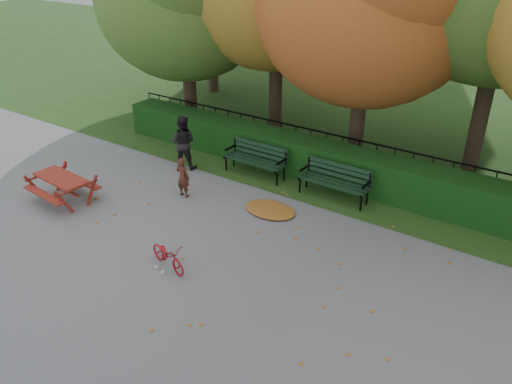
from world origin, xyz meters
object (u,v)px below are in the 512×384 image
Objects in this scene: bench_left at (256,157)px; child at (183,177)px; picnic_table at (62,182)px; bicycle at (168,255)px; bench_right at (335,179)px; adult at (183,142)px.

bench_left is 1.71× the size of child.
picnic_table reaches higher than bicycle.
bench_left is 4.72m from bicycle.
bicycle is at bearing -3.74° from picnic_table.
bench_right is 4.44m from adult.
picnic_table is 1.54× the size of child.
picnic_table is at bearing -143.86° from bench_right.
child is 0.68× the size of adult.
adult is at bearing -157.76° from bench_left.
adult reaches higher than bicycle.
bench_left is 1.67× the size of bicycle.
picnic_table is at bearing -127.65° from bench_left.
child is at bearing -110.68° from bench_left.
bench_right is 1.67× the size of bicycle.
bench_right reaches higher than bicycle.
bicycle is at bearing -77.50° from bench_left.
bench_left reaches higher than bicycle.
picnic_table is (-3.10, -4.01, -0.01)m from bench_left.
bench_left and bench_right have the same top height.
bicycle is (1.82, -2.49, -0.24)m from child.
bench_right is at bearing -3.05° from bicycle.
child is at bearing 43.97° from picnic_table.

